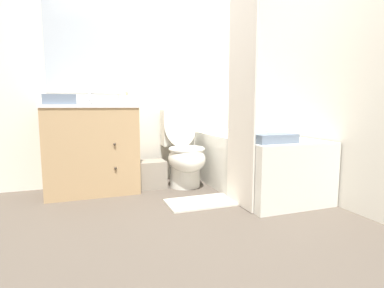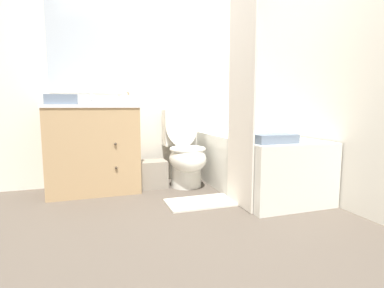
{
  "view_description": "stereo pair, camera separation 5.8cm",
  "coord_description": "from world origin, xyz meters",
  "px_view_note": "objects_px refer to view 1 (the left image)",
  "views": [
    {
      "loc": [
        -0.81,
        -1.72,
        0.84
      ],
      "look_at": [
        0.07,
        0.72,
        0.52
      ],
      "focal_mm": 28.0,
      "sensor_mm": 36.0,
      "label": 1
    },
    {
      "loc": [
        -0.76,
        -1.74,
        0.84
      ],
      "look_at": [
        0.07,
        0.72,
        0.52
      ],
      "focal_mm": 28.0,
      "sensor_mm": 36.0,
      "label": 2
    }
  ],
  "objects_px": {
    "hand_towel_folded": "(60,99)",
    "bathtub": "(254,162)",
    "sink_faucet": "(90,101)",
    "vanity_cabinet": "(92,148)",
    "soap_dispenser": "(125,98)",
    "bath_towel_folded": "(274,138)",
    "toilet": "(184,153)",
    "bath_mat": "(201,202)",
    "wastebasket": "(152,174)",
    "tissue_box": "(124,100)"
  },
  "relations": [
    {
      "from": "hand_towel_folded",
      "to": "bathtub",
      "type": "bearing_deg",
      "value": -9.34
    },
    {
      "from": "sink_faucet",
      "to": "bathtub",
      "type": "xyz_separation_m",
      "value": [
        1.54,
        -0.64,
        -0.62
      ]
    },
    {
      "from": "vanity_cabinet",
      "to": "soap_dispenser",
      "type": "height_order",
      "value": "soap_dispenser"
    },
    {
      "from": "vanity_cabinet",
      "to": "bath_towel_folded",
      "type": "distance_m",
      "value": 1.72
    },
    {
      "from": "toilet",
      "to": "bath_mat",
      "type": "xyz_separation_m",
      "value": [
        -0.05,
        -0.61,
        -0.34
      ]
    },
    {
      "from": "wastebasket",
      "to": "tissue_box",
      "type": "relative_size",
      "value": 2.3
    },
    {
      "from": "sink_faucet",
      "to": "toilet",
      "type": "height_order",
      "value": "sink_faucet"
    },
    {
      "from": "sink_faucet",
      "to": "bath_towel_folded",
      "type": "distance_m",
      "value": 1.85
    },
    {
      "from": "bath_towel_folded",
      "to": "wastebasket",
      "type": "bearing_deg",
      "value": 130.54
    },
    {
      "from": "vanity_cabinet",
      "to": "sink_faucet",
      "type": "xyz_separation_m",
      "value": [
        -0.0,
        0.18,
        0.45
      ]
    },
    {
      "from": "vanity_cabinet",
      "to": "bathtub",
      "type": "bearing_deg",
      "value": -16.59
    },
    {
      "from": "sink_faucet",
      "to": "tissue_box",
      "type": "height_order",
      "value": "sink_faucet"
    },
    {
      "from": "sink_faucet",
      "to": "soap_dispenser",
      "type": "relative_size",
      "value": 0.93
    },
    {
      "from": "bathtub",
      "to": "soap_dispenser",
      "type": "height_order",
      "value": "soap_dispenser"
    },
    {
      "from": "hand_towel_folded",
      "to": "bath_towel_folded",
      "type": "distance_m",
      "value": 1.87
    },
    {
      "from": "bathtub",
      "to": "bath_towel_folded",
      "type": "relative_size",
      "value": 4.09
    },
    {
      "from": "sink_faucet",
      "to": "wastebasket",
      "type": "height_order",
      "value": "sink_faucet"
    },
    {
      "from": "vanity_cabinet",
      "to": "soap_dispenser",
      "type": "relative_size",
      "value": 5.66
    },
    {
      "from": "sink_faucet",
      "to": "bathtub",
      "type": "height_order",
      "value": "sink_faucet"
    },
    {
      "from": "toilet",
      "to": "soap_dispenser",
      "type": "distance_m",
      "value": 0.83
    },
    {
      "from": "soap_dispenser",
      "to": "bath_towel_folded",
      "type": "bearing_deg",
      "value": -44.02
    },
    {
      "from": "toilet",
      "to": "tissue_box",
      "type": "height_order",
      "value": "tissue_box"
    },
    {
      "from": "soap_dispenser",
      "to": "bath_mat",
      "type": "xyz_separation_m",
      "value": [
        0.54,
        -0.73,
        -0.92
      ]
    },
    {
      "from": "wastebasket",
      "to": "hand_towel_folded",
      "type": "relative_size",
      "value": 1.02
    },
    {
      "from": "toilet",
      "to": "hand_towel_folded",
      "type": "bearing_deg",
      "value": -176.17
    },
    {
      "from": "sink_faucet",
      "to": "bathtub",
      "type": "bearing_deg",
      "value": -22.41
    },
    {
      "from": "tissue_box",
      "to": "bath_towel_folded",
      "type": "xyz_separation_m",
      "value": [
        1.07,
        -0.99,
        -0.33
      ]
    },
    {
      "from": "hand_towel_folded",
      "to": "toilet",
      "type": "bearing_deg",
      "value": 3.83
    },
    {
      "from": "sink_faucet",
      "to": "hand_towel_folded",
      "type": "bearing_deg",
      "value": -126.98
    },
    {
      "from": "hand_towel_folded",
      "to": "soap_dispenser",
      "type": "bearing_deg",
      "value": 18.2
    },
    {
      "from": "bathtub",
      "to": "bath_towel_folded",
      "type": "xyz_separation_m",
      "value": [
        -0.15,
        -0.53,
        0.31
      ]
    },
    {
      "from": "vanity_cabinet",
      "to": "sink_faucet",
      "type": "bearing_deg",
      "value": 90.0
    },
    {
      "from": "vanity_cabinet",
      "to": "sink_faucet",
      "type": "height_order",
      "value": "sink_faucet"
    },
    {
      "from": "toilet",
      "to": "wastebasket",
      "type": "height_order",
      "value": "toilet"
    },
    {
      "from": "bathtub",
      "to": "wastebasket",
      "type": "distance_m",
      "value": 1.06
    },
    {
      "from": "wastebasket",
      "to": "soap_dispenser",
      "type": "relative_size",
      "value": 1.83
    },
    {
      "from": "wastebasket",
      "to": "bathtub",
      "type": "bearing_deg",
      "value": -23.36
    },
    {
      "from": "wastebasket",
      "to": "bath_mat",
      "type": "distance_m",
      "value": 0.73
    },
    {
      "from": "vanity_cabinet",
      "to": "hand_towel_folded",
      "type": "distance_m",
      "value": 0.56
    },
    {
      "from": "vanity_cabinet",
      "to": "bath_towel_folded",
      "type": "height_order",
      "value": "vanity_cabinet"
    },
    {
      "from": "soap_dispenser",
      "to": "hand_towel_folded",
      "type": "xyz_separation_m",
      "value": [
        -0.59,
        -0.19,
        -0.02
      ]
    },
    {
      "from": "bathtub",
      "to": "tissue_box",
      "type": "bearing_deg",
      "value": 159.86
    },
    {
      "from": "sink_faucet",
      "to": "bath_towel_folded",
      "type": "height_order",
      "value": "sink_faucet"
    },
    {
      "from": "wastebasket",
      "to": "tissue_box",
      "type": "distance_m",
      "value": 0.81
    },
    {
      "from": "toilet",
      "to": "bath_towel_folded",
      "type": "distance_m",
      "value": 1.05
    },
    {
      "from": "bath_towel_folded",
      "to": "vanity_cabinet",
      "type": "bearing_deg",
      "value": 144.42
    },
    {
      "from": "bathtub",
      "to": "hand_towel_folded",
      "type": "distance_m",
      "value": 1.93
    },
    {
      "from": "wastebasket",
      "to": "hand_towel_folded",
      "type": "bearing_deg",
      "value": -171.64
    },
    {
      "from": "soap_dispenser",
      "to": "hand_towel_folded",
      "type": "bearing_deg",
      "value": -161.8
    },
    {
      "from": "vanity_cabinet",
      "to": "tissue_box",
      "type": "xyz_separation_m",
      "value": [
        0.32,
        -0.01,
        0.47
      ]
    }
  ]
}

